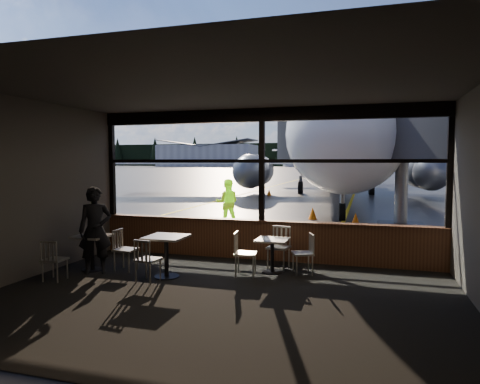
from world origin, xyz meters
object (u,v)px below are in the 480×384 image
at_px(chair_near_w, 246,254).
at_px(chair_mid_w, 126,250).
at_px(cafe_table_near, 272,256).
at_px(chair_near_e, 303,254).
at_px(cone_wing, 269,192).
at_px(cone_extra, 355,219).
at_px(chair_left_s, 55,260).
at_px(passenger, 95,230).
at_px(cone_nose, 313,213).
at_px(cafe_table_mid, 166,257).
at_px(jet_bridge, 407,163).
at_px(cafe_table_left, 92,253).
at_px(chair_near_n, 279,248).
at_px(airliner, 337,108).
at_px(ground_crew, 227,203).
at_px(chair_mid_s, 148,260).

height_order(chair_near_w, chair_mid_w, chair_near_w).
xyz_separation_m(cafe_table_near, chair_near_e, (0.61, 0.09, 0.06)).
bearing_deg(chair_near_e, cone_wing, -6.96).
bearing_deg(chair_near_w, cafe_table_near, 123.11).
bearing_deg(cone_extra, chair_left_s, -121.03).
xyz_separation_m(chair_mid_w, passenger, (-0.48, -0.36, 0.45)).
distance_m(chair_near_e, chair_near_w, 1.18).
xyz_separation_m(chair_left_s, cone_nose, (3.68, 10.22, -0.16)).
height_order(cafe_table_mid, chair_left_s, cafe_table_mid).
height_order(jet_bridge, cone_wing, jet_bridge).
xyz_separation_m(chair_near_e, chair_left_s, (-4.49, -1.85, -0.01)).
height_order(cafe_table_left, chair_near_n, chair_near_n).
distance_m(airliner, cone_wing, 7.28).
xyz_separation_m(chair_near_n, chair_mid_w, (-3.04, -1.05, -0.02)).
distance_m(cafe_table_near, ground_crew, 6.46).
xyz_separation_m(airliner, jet_bridge, (3.28, -14.67, -3.61)).
height_order(cafe_table_left, chair_mid_s, chair_mid_s).
bearing_deg(chair_mid_w, chair_near_n, 109.20).
relative_size(cafe_table_mid, cone_extra, 1.75).
distance_m(chair_near_e, cone_wing, 20.23).
xyz_separation_m(chair_near_n, cone_nose, (-0.26, 8.12, -0.22)).
bearing_deg(cone_wing, chair_near_e, -75.44).
height_order(jet_bridge, chair_left_s, jet_bridge).
xyz_separation_m(airliner, chair_near_n, (0.24, -20.93, -5.41)).
distance_m(chair_near_n, cone_nose, 8.13).
relative_size(cafe_table_left, chair_near_e, 0.89).
bearing_deg(cone_wing, chair_mid_w, -85.80).
relative_size(chair_mid_w, cone_nose, 1.82).
height_order(cafe_table_near, ground_crew, ground_crew).
bearing_deg(cafe_table_near, ground_crew, 116.45).
xyz_separation_m(chair_near_e, passenger, (-4.07, -1.15, 0.47)).
bearing_deg(chair_mid_w, chair_near_w, 97.01).
bearing_deg(chair_near_w, cone_nose, 170.15).
distance_m(cafe_table_near, cone_wing, 20.17).
height_order(chair_mid_w, cone_wing, chair_mid_w).
distance_m(cone_wing, cone_extra, 13.86).
height_order(airliner, cone_extra, airliner).
distance_m(jet_bridge, chair_near_n, 7.19).
relative_size(chair_near_w, cone_nose, 1.87).
distance_m(cone_nose, cone_wing, 11.99).
bearing_deg(airliner, jet_bridge, -82.40).
relative_size(cafe_table_mid, chair_left_s, 1.03).
relative_size(jet_bridge, chair_near_n, 11.32).
height_order(chair_near_n, cone_nose, chair_near_n).
distance_m(cafe_table_left, chair_near_e, 4.39).
xyz_separation_m(chair_left_s, cone_wing, (-0.60, 21.42, -0.19)).
xyz_separation_m(ground_crew, cone_extra, (4.35, 1.38, -0.60)).
distance_m(cafe_table_mid, cone_extra, 8.77).
relative_size(airliner, chair_left_s, 47.51).
height_order(cafe_table_near, cafe_table_left, cafe_table_left).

